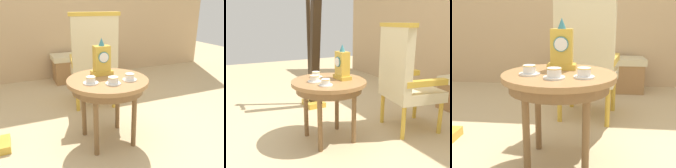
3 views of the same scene
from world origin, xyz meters
The scene contains 8 objects.
ground_plane centered at (0.00, 0.00, 0.00)m, with size 10.00×10.00×0.00m, color tan.
side_table centered at (0.10, 0.06, 0.54)m, with size 0.71×0.71×0.61m.
teacup_left centered at (-0.08, 0.00, 0.64)m, with size 0.13×0.13×0.06m.
teacup_right centered at (0.09, -0.08, 0.64)m, with size 0.13×0.13×0.06m.
teacup_center centered at (0.26, -0.05, 0.64)m, with size 0.12×0.12×0.06m.
mantel_clock centered at (0.10, 0.20, 0.74)m, with size 0.19×0.11×0.34m.
armchair centered at (0.25, 0.86, 0.59)m, with size 0.63×0.62×1.14m.
harp centered at (-0.88, 0.30, 0.72)m, with size 0.40×0.24×1.78m.
Camera 2 is at (2.11, -0.91, 1.15)m, focal length 38.87 mm.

